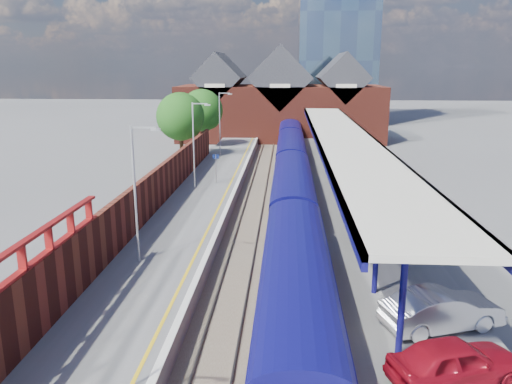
% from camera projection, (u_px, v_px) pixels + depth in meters
% --- Properties ---
extents(ground, '(240.00, 240.00, 0.00)m').
position_uv_depth(ground, '(276.00, 180.00, 48.84)').
color(ground, '#5B5B5E').
rests_on(ground, ground).
extents(ballast_bed, '(6.00, 76.00, 0.06)m').
position_uv_depth(ballast_bed, '(273.00, 207.00, 39.16)').
color(ballast_bed, '#473D33').
rests_on(ballast_bed, ground).
extents(rails, '(4.51, 76.00, 0.14)m').
position_uv_depth(rails, '(273.00, 206.00, 39.14)').
color(rails, slate).
rests_on(rails, ground).
extents(left_platform, '(5.00, 76.00, 1.00)m').
position_uv_depth(left_platform, '(203.00, 200.00, 39.37)').
color(left_platform, '#565659').
rests_on(left_platform, ground).
extents(right_platform, '(6.00, 76.00, 1.00)m').
position_uv_depth(right_platform, '(350.00, 203.00, 38.68)').
color(right_platform, '#565659').
rests_on(right_platform, ground).
extents(coping_left, '(0.30, 76.00, 0.05)m').
position_uv_depth(coping_left, '(233.00, 194.00, 39.10)').
color(coping_left, silver).
rests_on(coping_left, left_platform).
extents(coping_right, '(0.30, 76.00, 0.05)m').
position_uv_depth(coping_right, '(313.00, 196.00, 38.73)').
color(coping_right, silver).
rests_on(coping_right, right_platform).
extents(yellow_line, '(0.14, 76.00, 0.01)m').
position_uv_depth(yellow_line, '(225.00, 194.00, 39.14)').
color(yellow_line, yellow).
rests_on(yellow_line, left_platform).
extents(train, '(2.88, 65.91, 3.45)m').
position_uv_depth(train, '(292.00, 167.00, 44.06)').
color(train, '#0D0B52').
rests_on(train, ground).
extents(canopy, '(4.50, 52.00, 4.48)m').
position_uv_depth(canopy, '(343.00, 138.00, 39.44)').
color(canopy, '#100E53').
rests_on(canopy, right_platform).
extents(lamp_post_b, '(1.48, 0.18, 7.00)m').
position_uv_depth(lamp_post_b, '(137.00, 186.00, 24.78)').
color(lamp_post_b, '#A5A8AA').
rests_on(lamp_post_b, left_platform).
extents(lamp_post_c, '(1.48, 0.18, 7.00)m').
position_uv_depth(lamp_post_c, '(195.00, 140.00, 40.26)').
color(lamp_post_c, '#A5A8AA').
rests_on(lamp_post_c, left_platform).
extents(lamp_post_d, '(1.48, 0.18, 7.00)m').
position_uv_depth(lamp_post_d, '(221.00, 120.00, 55.75)').
color(lamp_post_d, '#A5A8AA').
rests_on(lamp_post_d, left_platform).
extents(platform_sign, '(0.55, 0.08, 2.50)m').
position_uv_depth(platform_sign, '(216.00, 164.00, 42.68)').
color(platform_sign, '#A5A8AA').
rests_on(platform_sign, left_platform).
extents(brick_wall, '(0.35, 50.00, 3.86)m').
position_uv_depth(brick_wall, '(147.00, 197.00, 32.80)').
color(brick_wall, '#5A2017').
rests_on(brick_wall, left_platform).
extents(station_building, '(30.00, 12.12, 13.78)m').
position_uv_depth(station_building, '(280.00, 103.00, 74.61)').
color(station_building, '#5A2017').
rests_on(station_building, ground).
extents(glass_tower, '(14.20, 14.20, 40.30)m').
position_uv_depth(glass_tower, '(337.00, 14.00, 91.69)').
color(glass_tower, '#495D7D').
rests_on(glass_tower, ground).
extents(tree_near, '(5.20, 5.20, 8.10)m').
position_uv_depth(tree_near, '(182.00, 118.00, 53.87)').
color(tree_near, '#382314').
rests_on(tree_near, ground).
extents(tree_far, '(5.20, 5.20, 8.10)m').
position_uv_depth(tree_far, '(203.00, 112.00, 61.55)').
color(tree_far, '#382314').
rests_on(tree_far, ground).
extents(parked_car_red, '(4.69, 3.06, 1.49)m').
position_uv_depth(parked_car_red, '(455.00, 361.00, 15.70)').
color(parked_car_red, maroon).
rests_on(parked_car_red, right_platform).
extents(parked_car_silver, '(4.95, 3.05, 1.54)m').
position_uv_depth(parked_car_silver, '(442.00, 310.00, 18.97)').
color(parked_car_silver, silver).
rests_on(parked_car_silver, right_platform).
extents(parked_car_dark, '(4.28, 2.63, 1.16)m').
position_uv_depth(parked_car_dark, '(396.00, 234.00, 28.14)').
color(parked_car_dark, black).
rests_on(parked_car_dark, right_platform).
extents(parked_car_blue, '(5.18, 4.01, 1.31)m').
position_uv_depth(parked_car_blue, '(402.00, 213.00, 31.93)').
color(parked_car_blue, navy).
rests_on(parked_car_blue, right_platform).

